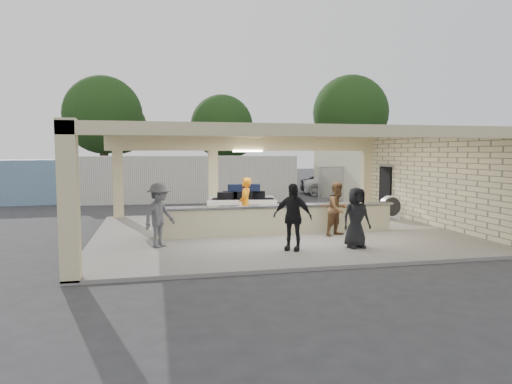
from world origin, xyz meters
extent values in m
plane|color=#2C2C2E|center=(0.00, 0.00, 0.00)|extent=(120.00, 120.00, 0.00)
cube|color=slate|center=(0.00, 0.00, 0.05)|extent=(12.00, 10.00, 0.10)
cube|color=beige|center=(0.00, 0.00, 3.50)|extent=(12.00, 10.00, 0.02)
cube|color=beige|center=(6.00, 0.00, 1.75)|extent=(0.02, 10.00, 3.50)
cube|color=black|center=(5.94, 3.20, 1.15)|extent=(0.10, 0.95, 2.10)
cube|color=beige|center=(0.00, 4.75, 3.20)|extent=(12.00, 0.50, 0.60)
cube|color=beige|center=(0.00, -4.85, 3.35)|extent=(12.00, 0.30, 0.30)
cube|color=beige|center=(-5.50, 4.75, 1.80)|extent=(0.40, 0.40, 3.50)
cube|color=beige|center=(-1.50, 4.75, 1.80)|extent=(0.40, 0.40, 3.50)
cube|color=beige|center=(5.80, 4.80, 1.80)|extent=(0.40, 0.40, 3.50)
cube|color=beige|center=(-5.80, -4.80, 1.80)|extent=(0.40, 0.40, 3.50)
cube|color=white|center=(0.00, 4.50, 2.88)|extent=(1.30, 0.12, 0.06)
cube|color=#FFEABF|center=(3.80, 1.50, 3.47)|extent=(0.55, 0.55, 0.04)
cube|color=#FFEABF|center=(3.80, -0.50, 3.47)|extent=(0.55, 0.55, 0.04)
cube|color=#FFEABF|center=(3.80, -2.50, 3.47)|extent=(0.55, 0.55, 0.04)
cube|color=#C1BA90|center=(0.00, -0.50, 0.55)|extent=(8.00, 0.50, 0.90)
cube|color=#B7B7BC|center=(0.00, -0.50, 1.05)|extent=(8.20, 0.58, 0.06)
cube|color=white|center=(-0.74, 2.00, 0.72)|extent=(2.80, 1.95, 0.12)
cylinder|color=black|center=(-1.86, 1.61, 0.31)|extent=(0.19, 0.43, 0.41)
cylinder|color=black|center=(-1.67, 2.73, 0.31)|extent=(0.19, 0.43, 0.41)
cylinder|color=black|center=(0.18, 1.27, 0.31)|extent=(0.19, 0.43, 0.41)
cylinder|color=black|center=(0.37, 2.39, 0.31)|extent=(0.19, 0.43, 0.41)
cube|color=white|center=(-0.62, 2.76, 0.93)|extent=(2.55, 0.48, 0.31)
cube|color=white|center=(-0.87, 1.23, 0.93)|extent=(2.55, 0.48, 0.31)
cube|color=black|center=(-1.61, 1.83, 0.92)|extent=(0.66, 0.49, 0.27)
cube|color=black|center=(-0.90, 1.71, 0.92)|extent=(0.66, 0.49, 0.27)
cube|color=black|center=(-0.19, 1.59, 0.92)|extent=(0.66, 0.49, 0.27)
cube|color=black|center=(-1.51, 2.44, 0.92)|extent=(0.66, 0.49, 0.27)
cube|color=black|center=(-0.79, 2.32, 0.92)|extent=(0.66, 0.49, 0.27)
cube|color=black|center=(-0.08, 2.20, 0.92)|extent=(0.66, 0.49, 0.27)
cube|color=black|center=(-1.39, 1.90, 1.19)|extent=(0.66, 0.49, 0.27)
cube|color=black|center=(-0.64, 1.98, 1.19)|extent=(0.66, 0.49, 0.27)
cube|color=black|center=(-0.10, 2.10, 1.19)|extent=(0.66, 0.49, 0.27)
cube|color=black|center=(-1.10, 2.37, 1.19)|extent=(0.66, 0.49, 0.27)
cube|color=black|center=(-0.95, 2.03, 1.47)|extent=(0.66, 0.49, 0.27)
cube|color=black|center=(-0.32, 2.03, 1.47)|extent=(0.66, 0.49, 0.27)
cube|color=#590F0C|center=(-1.73, 1.74, 0.92)|extent=(0.66, 0.49, 0.27)
cube|color=black|center=(0.22, 2.15, 0.92)|extent=(0.66, 0.49, 0.27)
cylinder|color=white|center=(5.40, 1.75, 0.63)|extent=(0.87, 0.32, 0.86)
cylinder|color=black|center=(5.40, 1.75, 0.63)|extent=(0.78, 0.35, 0.77)
cube|color=white|center=(5.11, 1.75, 0.24)|extent=(0.06, 0.48, 0.29)
cube|color=white|center=(5.69, 1.75, 0.24)|extent=(0.06, 0.48, 0.29)
imported|color=orange|center=(-0.91, 0.44, 1.03)|extent=(0.55, 0.75, 1.85)
imported|color=brown|center=(1.86, -1.22, 0.98)|extent=(0.93, 0.71, 1.76)
imported|color=black|center=(-0.27, -3.07, 1.04)|extent=(1.15, 0.91, 1.88)
imported|color=#54545A|center=(-3.88, -1.84, 1.03)|extent=(1.11, 1.19, 1.86)
imported|color=black|center=(1.62, -3.13, 0.97)|extent=(0.88, 0.43, 1.74)
imported|color=white|center=(8.01, 13.06, 0.68)|extent=(5.21, 3.51, 1.36)
imported|color=white|center=(12.26, 13.00, 0.68)|extent=(4.41, 1.96, 1.35)
imported|color=black|center=(7.73, 14.37, 0.65)|extent=(4.13, 2.35, 1.30)
cube|color=silver|center=(-2.00, 11.32, 1.31)|extent=(12.18, 2.96, 2.62)
cube|color=#6B8FAB|center=(-11.59, 11.98, 1.21)|extent=(9.45, 3.02, 2.42)
cylinder|color=gray|center=(5.00, 9.00, 1.00)|extent=(0.06, 0.06, 2.00)
cylinder|color=gray|center=(7.00, 9.00, 1.00)|extent=(0.06, 0.06, 2.00)
cylinder|color=gray|center=(9.00, 9.00, 1.00)|extent=(0.06, 0.06, 2.00)
cylinder|color=gray|center=(11.00, 9.00, 1.00)|extent=(0.06, 0.06, 2.00)
cylinder|color=gray|center=(13.00, 9.00, 1.00)|extent=(0.06, 0.06, 2.00)
cylinder|color=gray|center=(15.00, 9.00, 1.00)|extent=(0.06, 0.06, 2.00)
cylinder|color=gray|center=(17.00, 9.00, 1.00)|extent=(0.06, 0.06, 2.00)
cube|color=gray|center=(11.00, 9.00, 1.00)|extent=(12.00, 0.02, 2.00)
cylinder|color=gray|center=(11.00, 9.00, 2.00)|extent=(12.00, 0.05, 0.05)
cylinder|color=#382619|center=(-8.00, 24.00, 2.25)|extent=(0.70, 0.70, 4.50)
sphere|color=black|center=(-8.00, 24.00, 5.85)|extent=(6.30, 6.30, 6.30)
sphere|color=black|center=(-6.80, 24.60, 4.95)|extent=(4.50, 4.50, 4.50)
cylinder|color=#382619|center=(2.00, 26.00, 2.00)|extent=(0.70, 0.70, 4.00)
sphere|color=black|center=(2.00, 26.00, 5.20)|extent=(5.60, 5.60, 5.60)
sphere|color=black|center=(3.20, 26.60, 4.40)|extent=(4.00, 4.00, 4.00)
cylinder|color=#382619|center=(14.00, 25.00, 2.50)|extent=(0.70, 0.70, 5.00)
sphere|color=black|center=(14.00, 25.00, 6.50)|extent=(7.00, 7.00, 7.00)
sphere|color=black|center=(15.20, 25.60, 5.50)|extent=(5.00, 5.00, 5.00)
cube|color=beige|center=(9.50, 10.00, 1.60)|extent=(6.00, 8.00, 3.20)
camera|label=1|loc=(-3.99, -15.13, 2.84)|focal=32.00mm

